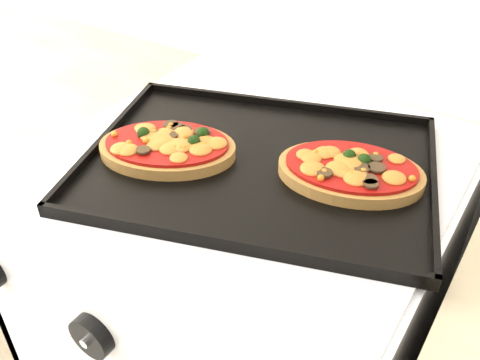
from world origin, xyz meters
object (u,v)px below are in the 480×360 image
Objects in this scene: baking_tray at (259,162)px; pizza_right at (351,170)px; pizza_left at (167,146)px; stove at (247,348)px.

pizza_right is at bearing -1.55° from baking_tray.
pizza_right is (0.13, 0.04, 0.01)m from baking_tray.
pizza_left is (-0.13, -0.05, 0.01)m from baking_tray.
stove is 0.50m from pizza_right.
pizza_left is 0.27m from pizza_right.
stove is 4.51× the size of pizza_right.
stove is 0.47m from baking_tray.
stove is 4.49× the size of pizza_left.
baking_tray is 0.13m from pizza_right.
pizza_right reaches higher than baking_tray.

